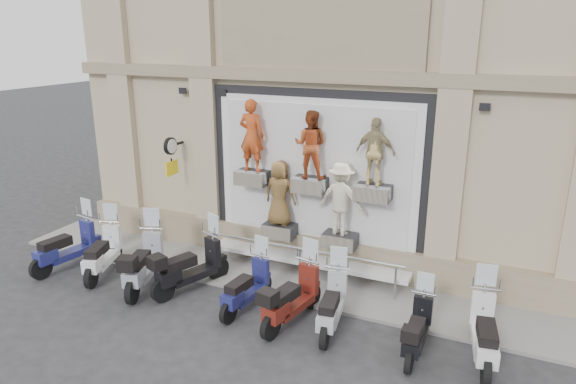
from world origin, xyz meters
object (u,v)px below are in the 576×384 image
scooter_a (66,237)px  scooter_c (143,253)px  scooter_e (246,278)px  scooter_h (418,320)px  scooter_b (102,243)px  scooter_g (332,295)px  scooter_d (190,256)px  scooter_f (292,287)px  scooter_i (486,321)px  guard_rail (300,265)px  clock_sign_bracket (171,151)px

scooter_a → scooter_c: scooter_c is taller
scooter_e → scooter_h: 3.69m
scooter_e → scooter_b: bearing=-174.4°
scooter_g → scooter_d: bearing=167.9°
scooter_b → scooter_d: scooter_d is taller
scooter_c → scooter_g: (4.65, 0.09, -0.09)m
scooter_c → scooter_f: size_ratio=1.05×
scooter_a → scooter_i: size_ratio=1.02×
scooter_b → scooter_c: bearing=-25.0°
scooter_a → guard_rail: bearing=25.7°
guard_rail → scooter_b: bearing=-161.7°
scooter_b → scooter_f: scooter_f is taller
scooter_d → scooter_g: 3.56m
scooter_d → scooter_g: (3.55, -0.22, -0.08)m
scooter_g → scooter_h: bearing=-12.8°
scooter_a → scooter_g: bearing=10.2°
scooter_b → scooter_h: (7.77, -0.18, -0.12)m
scooter_d → scooter_h: size_ratio=1.22×
scooter_a → scooter_e: bearing=10.3°
scooter_e → scooter_i: size_ratio=0.91×
scooter_a → scooter_h: size_ratio=1.19×
scooter_b → scooter_g: scooter_b is taller
scooter_f → scooter_i: size_ratio=1.01×
scooter_b → scooter_e: (4.08, -0.05, -0.07)m
scooter_f → scooter_d: bearing=-175.9°
scooter_a → scooter_e: size_ratio=1.12×
clock_sign_bracket → scooter_a: size_ratio=0.49×
scooter_h → scooter_a: bearing=179.5°
scooter_d → scooter_i: bearing=20.3°
scooter_f → scooter_h: bearing=10.6°
scooter_c → scooter_i: size_ratio=1.06×
scooter_f → scooter_c: bearing=-169.3°
scooter_g → clock_sign_bracket: bearing=150.3°
scooter_c → scooter_i: bearing=-16.6°
clock_sign_bracket → scooter_c: clock_sign_bracket is taller
scooter_g → scooter_i: bearing=-6.0°
scooter_a → scooter_f: bearing=9.2°
scooter_a → scooter_b: scooter_a is taller
scooter_f → scooter_i: scooter_f is taller
scooter_g → scooter_f: bearing=179.2°
guard_rail → scooter_h: scooter_h is taller
scooter_b → scooter_e: scooter_b is taller
scooter_i → scooter_f: bearing=175.0°
guard_rail → scooter_d: scooter_d is taller
scooter_d → scooter_f: size_ratio=1.04×
scooter_b → scooter_h: scooter_b is taller
scooter_c → scooter_d: size_ratio=1.01×
scooter_b → scooter_h: bearing=-20.9°
scooter_d → scooter_g: scooter_d is taller
guard_rail → scooter_e: bearing=-110.0°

